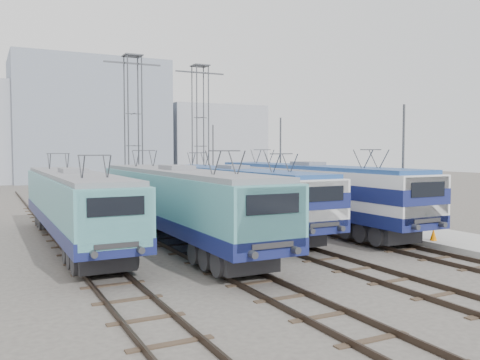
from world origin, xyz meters
name	(u,v)px	position (x,y,z in m)	size (l,w,h in m)	color
ground	(280,265)	(0.00, 0.00, 0.00)	(160.00, 160.00, 0.00)	#514C47
platform	(351,221)	(10.20, 8.00, 0.15)	(4.00, 70.00, 0.30)	#9E9E99
locomotive_far_left	(74,202)	(-6.75, 7.93, 2.19)	(2.78, 17.53, 3.30)	navy
locomotive_center_left	(179,200)	(-2.25, 5.70, 2.27)	(2.89, 18.25, 3.43)	navy
locomotive_center_right	(234,192)	(2.25, 8.70, 2.25)	(2.79, 17.63, 3.31)	navy
locomotive_far_right	(309,189)	(6.75, 7.69, 2.35)	(2.92, 18.45, 3.47)	navy
catenary_tower_west	(133,125)	(0.00, 22.00, 6.64)	(4.50, 1.20, 12.00)	#3F4247
catenary_tower_east	(200,127)	(6.50, 24.00, 6.64)	(4.50, 1.20, 12.00)	#3F4247
mast_front	(403,173)	(8.60, 2.00, 3.50)	(0.12, 0.12, 7.00)	#3F4247
mast_mid	(280,166)	(8.60, 14.00, 3.50)	(0.12, 0.12, 7.00)	#3F4247
mast_rear	(213,162)	(8.60, 26.00, 3.50)	(0.12, 0.12, 7.00)	#3F4247
safety_cone	(433,234)	(8.69, 0.02, 0.60)	(0.33, 0.33, 0.60)	orange
building_center	(89,121)	(4.00, 62.00, 9.00)	(22.00, 14.00, 18.00)	gray
building_east	(210,142)	(24.00, 62.00, 6.00)	(16.00, 12.00, 12.00)	#9AA0AC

